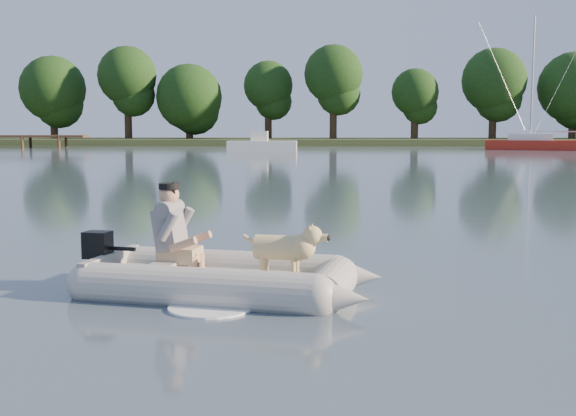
{
  "coord_description": "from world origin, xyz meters",
  "views": [
    {
      "loc": [
        0.6,
        -7.39,
        1.85
      ],
      "look_at": [
        0.44,
        2.15,
        0.75
      ],
      "focal_mm": 45.0,
      "sensor_mm": 36.0,
      "label": 1
    }
  ],
  "objects_px": {
    "dinghy": "(225,244)",
    "motorboat": "(262,138)",
    "man": "(171,226)",
    "dog": "(279,252)",
    "sailboat": "(535,144)"
  },
  "relations": [
    {
      "from": "man",
      "to": "motorboat",
      "type": "distance_m",
      "value": 42.47
    },
    {
      "from": "man",
      "to": "sailboat",
      "type": "height_order",
      "value": "sailboat"
    },
    {
      "from": "dinghy",
      "to": "motorboat",
      "type": "relative_size",
      "value": 0.89
    },
    {
      "from": "man",
      "to": "dog",
      "type": "xyz_separation_m",
      "value": [
        1.22,
        -0.28,
        -0.24
      ]
    },
    {
      "from": "motorboat",
      "to": "man",
      "type": "bearing_deg",
      "value": -86.62
    },
    {
      "from": "man",
      "to": "motorboat",
      "type": "bearing_deg",
      "value": 104.67
    },
    {
      "from": "man",
      "to": "motorboat",
      "type": "xyz_separation_m",
      "value": [
        -1.18,
        42.45,
        0.24
      ]
    },
    {
      "from": "dog",
      "to": "dinghy",
      "type": "bearing_deg",
      "value": -175.43
    },
    {
      "from": "man",
      "to": "sailboat",
      "type": "bearing_deg",
      "value": 80.77
    },
    {
      "from": "motorboat",
      "to": "dinghy",
      "type": "bearing_deg",
      "value": -85.79
    },
    {
      "from": "dog",
      "to": "man",
      "type": "bearing_deg",
      "value": 180.0
    },
    {
      "from": "dinghy",
      "to": "motorboat",
      "type": "bearing_deg",
      "value": 105.5
    },
    {
      "from": "dinghy",
      "to": "motorboat",
      "type": "xyz_separation_m",
      "value": [
        -1.8,
        42.64,
        0.41
      ]
    },
    {
      "from": "man",
      "to": "dog",
      "type": "relative_size",
      "value": 1.16
    },
    {
      "from": "dinghy",
      "to": "sailboat",
      "type": "bearing_deg",
      "value": 81.51
    }
  ]
}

